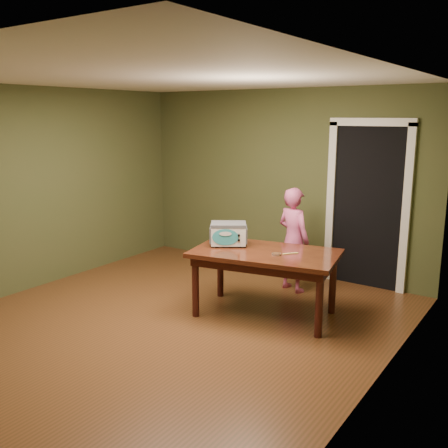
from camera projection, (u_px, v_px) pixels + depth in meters
name	position (u px, v px, depth m)	size (l,w,h in m)	color
floor	(168.00, 324.00, 5.44)	(5.00, 5.00, 0.00)	brown
room_shell	(164.00, 168.00, 5.08)	(4.52, 5.02, 2.61)	#434625
doorway	(375.00, 204.00, 6.73)	(1.10, 0.66, 2.25)	black
dining_table	(265.00, 260.00, 5.58)	(1.75, 1.20, 0.75)	#34140B
toy_oven	(228.00, 233.00, 5.79)	(0.50, 0.46, 0.27)	#4C4F54
baking_pan	(276.00, 254.00, 5.40)	(0.10, 0.10, 0.02)	silver
spatula	(291.00, 253.00, 5.46)	(0.18, 0.03, 0.01)	#D7BE5D
child	(293.00, 240.00, 6.38)	(0.49, 0.32, 1.35)	#C95284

